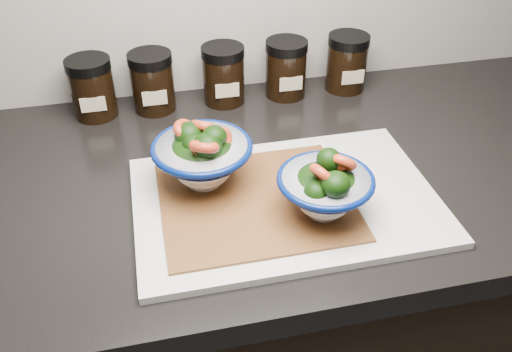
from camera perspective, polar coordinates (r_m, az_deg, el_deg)
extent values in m
cube|color=black|center=(1.23, 0.55, -17.28)|extent=(3.43, 0.58, 0.86)
cube|color=black|center=(0.90, 0.72, -0.26)|extent=(3.50, 0.60, 0.04)
cube|color=silver|center=(0.82, 3.14, -2.59)|extent=(0.45, 0.30, 0.01)
cube|color=brown|center=(0.80, 0.00, -2.63)|extent=(0.28, 0.24, 0.00)
cylinder|color=white|center=(0.84, -5.49, -0.30)|extent=(0.05, 0.05, 0.01)
ellipsoid|color=white|center=(0.83, -5.56, 0.61)|extent=(0.08, 0.08, 0.04)
torus|color=#051757|center=(0.80, -5.73, 3.03)|extent=(0.15, 0.15, 0.01)
torus|color=#051757|center=(0.81, -5.67, 2.12)|extent=(0.13, 0.13, 0.00)
ellipsoid|color=black|center=(0.81, -5.69, 2.38)|extent=(0.11, 0.11, 0.05)
ellipsoid|color=black|center=(0.78, -5.14, 3.03)|extent=(0.04, 0.04, 0.04)
cylinder|color=#477233|center=(0.79, -5.08, 2.10)|extent=(0.02, 0.02, 0.03)
ellipsoid|color=black|center=(0.82, -7.02, 4.10)|extent=(0.05, 0.05, 0.05)
cylinder|color=#477233|center=(0.82, -6.94, 3.18)|extent=(0.02, 0.01, 0.03)
ellipsoid|color=black|center=(0.80, -4.33, 4.17)|extent=(0.04, 0.04, 0.03)
cylinder|color=#477233|center=(0.81, -4.29, 3.41)|extent=(0.01, 0.01, 0.02)
ellipsoid|color=black|center=(0.79, -6.53, 3.27)|extent=(0.04, 0.04, 0.03)
cylinder|color=#477233|center=(0.80, -6.47, 2.52)|extent=(0.02, 0.01, 0.03)
ellipsoid|color=black|center=(0.78, -4.42, 4.18)|extent=(0.04, 0.04, 0.03)
cylinder|color=#477233|center=(0.79, -4.38, 3.41)|extent=(0.01, 0.02, 0.02)
torus|color=#C95125|center=(0.79, -5.67, 2.87)|extent=(0.05, 0.05, 0.03)
torus|color=#C95125|center=(0.82, -5.62, 5.22)|extent=(0.06, 0.06, 0.05)
torus|color=#C95125|center=(0.76, -5.50, 3.10)|extent=(0.06, 0.06, 0.04)
torus|color=#C95125|center=(0.80, -3.85, 3.81)|extent=(0.06, 0.05, 0.05)
torus|color=#C95125|center=(0.82, -7.38, 4.78)|extent=(0.05, 0.06, 0.05)
cylinder|color=#CCBC8E|center=(0.81, -5.62, 4.17)|extent=(0.02, 0.02, 0.01)
cylinder|color=white|center=(0.78, 7.07, -3.45)|extent=(0.05, 0.05, 0.01)
ellipsoid|color=white|center=(0.77, 7.15, -2.61)|extent=(0.08, 0.08, 0.03)
torus|color=#051757|center=(0.75, 7.36, -0.39)|extent=(0.14, 0.14, 0.01)
torus|color=#051757|center=(0.76, 7.28, -1.22)|extent=(0.11, 0.11, 0.00)
ellipsoid|color=black|center=(0.76, 7.31, -0.98)|extent=(0.10, 0.10, 0.05)
ellipsoid|color=black|center=(0.71, 8.40, -0.88)|extent=(0.04, 0.04, 0.03)
cylinder|color=#477233|center=(0.72, 8.31, -1.74)|extent=(0.01, 0.01, 0.03)
ellipsoid|color=black|center=(0.76, 7.93, 0.66)|extent=(0.04, 0.04, 0.03)
cylinder|color=#477233|center=(0.77, 7.86, -0.09)|extent=(0.01, 0.01, 0.02)
ellipsoid|color=black|center=(0.72, 6.34, -1.84)|extent=(0.03, 0.03, 0.04)
cylinder|color=#477233|center=(0.73, 6.27, -2.58)|extent=(0.01, 0.01, 0.02)
ellipsoid|color=black|center=(0.75, 7.65, 1.74)|extent=(0.03, 0.03, 0.03)
cylinder|color=#477233|center=(0.76, 7.58, 1.00)|extent=(0.01, 0.01, 0.02)
torus|color=#C95125|center=(0.72, 6.93, 0.20)|extent=(0.05, 0.05, 0.04)
torus|color=#C95125|center=(0.76, 8.26, 1.62)|extent=(0.05, 0.04, 0.05)
torus|color=#C95125|center=(0.76, 8.60, 1.56)|extent=(0.04, 0.05, 0.05)
torus|color=#C95125|center=(0.75, 9.10, 1.41)|extent=(0.05, 0.05, 0.05)
cylinder|color=#CCBC8E|center=(0.75, 8.64, -0.16)|extent=(0.02, 0.02, 0.01)
cylinder|color=black|center=(1.06, -16.78, 8.44)|extent=(0.08, 0.08, 0.09)
cylinder|color=black|center=(1.03, -17.33, 11.19)|extent=(0.08, 0.08, 0.02)
cube|color=#C6B793|center=(1.03, -16.77, 7.21)|extent=(0.05, 0.00, 0.03)
cylinder|color=black|center=(1.05, -10.79, 9.27)|extent=(0.08, 0.08, 0.09)
cylinder|color=black|center=(1.03, -11.15, 12.06)|extent=(0.08, 0.08, 0.02)
cube|color=#C6B793|center=(1.02, -10.61, 8.06)|extent=(0.04, 0.00, 0.03)
cylinder|color=black|center=(1.06, -3.42, 10.16)|extent=(0.08, 0.08, 0.09)
cylinder|color=black|center=(1.04, -3.54, 12.94)|extent=(0.08, 0.08, 0.02)
cube|color=#C6B793|center=(1.03, -3.04, 8.98)|extent=(0.04, 0.00, 0.03)
cylinder|color=black|center=(1.09, 3.15, 10.80)|extent=(0.08, 0.08, 0.09)
cylinder|color=black|center=(1.06, 3.25, 13.54)|extent=(0.08, 0.08, 0.02)
cube|color=#C6B793|center=(1.06, 3.70, 9.66)|extent=(0.05, 0.00, 0.03)
cylinder|color=black|center=(1.13, 9.48, 11.29)|extent=(0.08, 0.08, 0.09)
cylinder|color=black|center=(1.10, 9.78, 13.93)|extent=(0.08, 0.08, 0.02)
cube|color=#C6B793|center=(1.09, 10.17, 10.19)|extent=(0.05, 0.00, 0.03)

